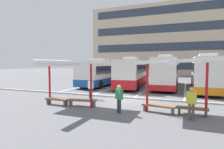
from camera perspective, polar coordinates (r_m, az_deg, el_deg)
name	(u,v)px	position (r m, az deg, el deg)	size (l,w,h in m)	color
ground_plane	(130,100)	(14.68, 5.48, -7.82)	(160.00, 160.00, 0.00)	slate
terminal_building	(171,41)	(52.48, 17.39, 9.74)	(40.12, 11.07, 20.36)	#C6B293
coach_bus_0	(104,73)	(25.00, -2.44, 0.48)	(2.71, 10.87, 3.46)	silver
coach_bus_1	(133,73)	(23.57, 6.43, 0.43)	(3.50, 11.24, 3.61)	silver
coach_bus_2	(167,72)	(23.55, 16.27, 0.72)	(2.79, 11.63, 3.81)	silver
coach_bus_3	(206,73)	(22.11, 26.65, 0.30)	(2.69, 10.68, 3.81)	silver
lane_stripe_0	(91,85)	(25.44, -6.37, -3.07)	(0.16, 14.00, 0.01)	white
lane_stripe_1	(119,86)	(23.86, 2.03, -3.48)	(0.16, 14.00, 0.01)	white
lane_stripe_2	(150,87)	(22.86, 11.41, -3.84)	(0.16, 14.00, 0.01)	white
lane_stripe_3	(185,89)	(22.51, 21.36, -4.12)	(0.16, 14.00, 0.01)	white
waiting_shelter_0	(67,64)	(12.65, -13.58, 3.21)	(4.30, 4.45, 3.06)	red
bench_0	(57,100)	(13.48, -16.40, -7.49)	(1.77, 0.49, 0.45)	brown
bench_1	(82,101)	(12.72, -9.10, -8.02)	(2.00, 0.67, 0.45)	brown
waiting_shelter_1	(176,63)	(10.69, 18.77, 3.47)	(4.14, 4.81, 3.13)	red
bench_2	(158,107)	(11.32, 13.97, -9.51)	(1.95, 0.67, 0.45)	brown
bench_3	(192,109)	(11.29, 23.23, -9.76)	(1.65, 0.49, 0.45)	brown
platform_kerb	(133,98)	(15.39, 6.27, -7.08)	(44.00, 0.24, 0.12)	#ADADA8
waiting_passenger_0	(119,97)	(10.78, 2.17, -6.84)	(0.51, 0.44, 1.63)	#33384C
waiting_passenger_1	(191,101)	(10.23, 23.02, -7.46)	(0.50, 0.25, 1.68)	brown
waiting_passenger_2	(91,87)	(15.23, -6.55, -3.85)	(0.52, 0.42, 1.63)	black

